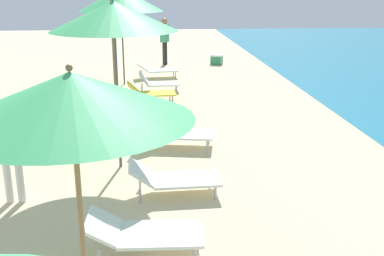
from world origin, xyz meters
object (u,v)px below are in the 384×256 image
(lounger_fifth_shoreside, at_px, (173,131))
(person_walking_mid, at_px, (9,142))
(lounger_fourth_shoreside, at_px, (144,232))
(person_walking_near, at_px, (165,36))
(lounger_fifth_inland, at_px, (173,178))
(lounger_farthest_shoreside, at_px, (157,69))
(lounger_farthest_inland, at_px, (158,82))
(umbrella_farthest, at_px, (121,0))
(umbrella_fourth, at_px, (71,97))
(umbrella_sixth, at_px, (111,13))
(lounger_sixth_shoreside, at_px, (150,92))
(umbrella_fifth, at_px, (114,16))
(cooler_box, at_px, (217,60))

(lounger_fifth_shoreside, bearing_deg, person_walking_mid, -127.10)
(lounger_fourth_shoreside, bearing_deg, person_walking_near, 89.68)
(lounger_fifth_inland, distance_m, lounger_farthest_shoreside, 9.20)
(person_walking_mid, bearing_deg, lounger_farthest_inland, 162.28)
(umbrella_farthest, bearing_deg, umbrella_fourth, -88.81)
(umbrella_sixth, relative_size, umbrella_farthest, 0.91)
(lounger_fourth_shoreside, distance_m, lounger_farthest_shoreside, 10.81)
(person_walking_mid, bearing_deg, umbrella_sixth, 165.41)
(lounger_fourth_shoreside, distance_m, umbrella_sixth, 6.54)
(lounger_sixth_shoreside, bearing_deg, umbrella_fifth, -102.36)
(umbrella_sixth, bearing_deg, lounger_fourth_shoreside, -83.09)
(lounger_farthest_shoreside, relative_size, person_walking_near, 0.80)
(lounger_farthest_inland, bearing_deg, lounger_fifth_shoreside, -88.03)
(umbrella_fifth, relative_size, lounger_fifth_inland, 2.07)
(lounger_sixth_shoreside, relative_size, cooler_box, 2.49)
(lounger_fifth_shoreside, distance_m, person_walking_mid, 3.33)
(lounger_fourth_shoreside, xyz_separation_m, lounger_fifth_shoreside, (0.52, 3.78, 0.02))
(umbrella_fifth, distance_m, umbrella_sixth, 3.34)
(lounger_fifth_shoreside, xyz_separation_m, lounger_farthest_inland, (-0.21, 4.91, -0.04))
(umbrella_fourth, xyz_separation_m, umbrella_fifth, (0.07, 3.90, 0.38))
(umbrella_sixth, bearing_deg, person_walking_near, 79.06)
(lounger_farthest_shoreside, bearing_deg, lounger_fifth_shoreside, -92.70)
(umbrella_fifth, xyz_separation_m, lounger_sixth_shoreside, (0.52, 4.58, -2.28))
(umbrella_fifth, bearing_deg, cooler_box, 73.36)
(umbrella_fifth, relative_size, lounger_sixth_shoreside, 2.16)
(lounger_fourth_shoreside, relative_size, cooler_box, 2.58)
(lounger_sixth_shoreside, height_order, person_walking_near, person_walking_near)
(lounger_fifth_inland, xyz_separation_m, lounger_sixth_shoreside, (-0.34, 5.78, 0.00))
(umbrella_fourth, bearing_deg, lounger_fifth_shoreside, 78.03)
(lounger_fifth_inland, xyz_separation_m, cooler_box, (2.27, 11.70, -0.08))
(lounger_fourth_shoreside, bearing_deg, umbrella_sixth, 99.41)
(lounger_farthest_inland, xyz_separation_m, person_walking_mid, (-2.19, -7.13, 0.66))
(lounger_sixth_shoreside, relative_size, lounger_farthest_shoreside, 0.93)
(lounger_fifth_shoreside, bearing_deg, umbrella_farthest, 111.76)
(lounger_farthest_shoreside, height_order, person_walking_near, person_walking_near)
(lounger_fourth_shoreside, relative_size, umbrella_sixth, 0.50)
(umbrella_sixth, relative_size, lounger_farthest_inland, 2.29)
(person_walking_near, bearing_deg, cooler_box, 25.86)
(lounger_farthest_shoreside, bearing_deg, umbrella_fourth, -98.38)
(person_walking_mid, distance_m, cooler_box, 12.64)
(lounger_fourth_shoreside, bearing_deg, person_walking_mid, 143.06)
(lounger_fifth_inland, relative_size, person_walking_mid, 0.89)
(umbrella_fifth, relative_size, person_walking_mid, 1.84)
(umbrella_fifth, distance_m, lounger_fifth_inland, 2.72)
(lounger_fourth_shoreside, relative_size, lounger_farthest_inland, 1.15)
(lounger_farthest_shoreside, xyz_separation_m, person_walking_near, (0.36, 2.60, 0.82))
(umbrella_fifth, distance_m, lounger_fifth_shoreside, 2.63)
(lounger_farthest_shoreside, height_order, person_walking_mid, person_walking_mid)
(umbrella_fourth, bearing_deg, lounger_farthest_shoreside, 86.10)
(lounger_fourth_shoreside, relative_size, lounger_fifth_shoreside, 0.87)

